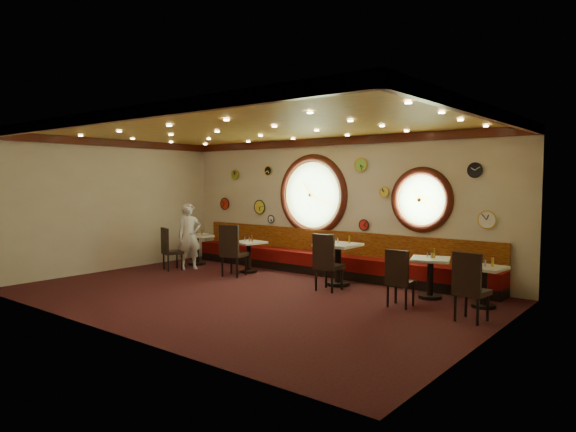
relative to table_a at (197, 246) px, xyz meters
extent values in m
cube|color=black|center=(3.49, -1.80, -0.49)|extent=(9.00, 6.00, 0.00)
cube|color=gold|center=(3.49, -1.80, 2.71)|extent=(9.00, 6.00, 0.02)
cube|color=beige|center=(3.49, 1.20, 1.11)|extent=(9.00, 0.02, 3.20)
cube|color=beige|center=(3.49, -4.80, 1.11)|extent=(9.00, 0.02, 3.20)
cube|color=beige|center=(-1.01, -1.80, 1.11)|extent=(0.02, 6.00, 3.20)
cube|color=beige|center=(7.99, -1.80, 1.11)|extent=(0.02, 6.00, 3.20)
cube|color=#3B130A|center=(3.49, 1.15, 2.62)|extent=(9.00, 0.10, 0.18)
cube|color=#3B130A|center=(3.49, -4.75, 2.62)|extent=(9.00, 0.10, 0.18)
cube|color=#3B130A|center=(-0.96, -1.80, 2.62)|extent=(0.10, 6.00, 0.18)
cube|color=#3B130A|center=(7.94, -1.80, 2.62)|extent=(0.10, 6.00, 0.18)
cube|color=black|center=(3.49, 0.92, -0.39)|extent=(8.00, 0.55, 0.20)
cube|color=#590707|center=(3.49, 0.92, -0.14)|extent=(8.00, 0.55, 0.30)
cube|color=#621107|center=(3.49, 1.14, 0.26)|extent=(8.00, 0.10, 0.55)
cylinder|color=#83AE68|center=(2.89, 1.19, 1.36)|extent=(1.66, 0.02, 1.66)
torus|color=#3B130A|center=(2.89, 1.18, 1.36)|extent=(1.98, 0.18, 1.98)
torus|color=gold|center=(2.89, 1.15, 1.36)|extent=(1.61, 0.03, 1.61)
cylinder|color=#83AE68|center=(5.69, 1.19, 1.31)|extent=(1.10, 0.02, 1.10)
torus|color=#3B130A|center=(5.69, 1.18, 1.31)|extent=(1.38, 0.18, 1.38)
torus|color=gold|center=(5.69, 1.15, 1.31)|extent=(1.09, 0.03, 1.09)
cylinder|color=black|center=(6.79, 1.16, 1.91)|extent=(0.28, 0.03, 0.28)
cylinder|color=white|center=(1.59, 1.16, 0.71)|extent=(0.20, 0.03, 0.20)
cylinder|color=red|center=(-0.11, 1.16, 1.06)|extent=(0.32, 0.03, 0.32)
cylinder|color=#8DD943|center=(4.24, 1.16, 2.06)|extent=(0.30, 0.03, 0.30)
cylinder|color=black|center=(1.49, 1.16, 1.96)|extent=(0.24, 0.03, 0.24)
cylinder|color=#D5D347|center=(4.84, 1.16, 1.46)|extent=(0.22, 0.03, 0.22)
cylinder|color=yellow|center=(1.19, 1.16, 1.01)|extent=(0.36, 0.03, 0.36)
cylinder|color=red|center=(4.34, 1.16, 0.71)|extent=(0.24, 0.03, 0.24)
cylinder|color=#84AC22|center=(0.29, 1.16, 1.86)|extent=(0.26, 0.03, 0.26)
cylinder|color=white|center=(7.04, 1.16, 0.96)|extent=(0.34, 0.03, 0.34)
cylinder|color=black|center=(0.00, 0.00, -0.46)|extent=(0.45, 0.45, 0.06)
cylinder|color=black|center=(0.00, 0.00, -0.11)|extent=(0.12, 0.12, 0.71)
cube|color=silver|center=(0.00, 0.00, 0.26)|extent=(0.91, 0.91, 0.05)
cylinder|color=black|center=(1.83, 0.03, -0.46)|extent=(0.43, 0.43, 0.06)
cylinder|color=black|center=(1.83, 0.03, -0.13)|extent=(0.12, 0.12, 0.68)
cube|color=silver|center=(1.83, 0.03, 0.23)|extent=(0.77, 0.77, 0.05)
cylinder|color=black|center=(4.34, 0.09, -0.46)|extent=(0.50, 0.50, 0.07)
cylinder|color=black|center=(4.34, 0.09, -0.06)|extent=(0.14, 0.14, 0.80)
cube|color=silver|center=(4.34, 0.09, 0.36)|extent=(0.82, 0.82, 0.06)
cylinder|color=black|center=(6.34, 0.16, -0.46)|extent=(0.43, 0.43, 0.06)
cylinder|color=black|center=(6.34, 0.16, -0.12)|extent=(0.12, 0.12, 0.69)
cube|color=silver|center=(6.34, 0.16, 0.24)|extent=(0.88, 0.88, 0.05)
cylinder|color=black|center=(7.35, 0.08, -0.47)|extent=(0.41, 0.41, 0.06)
cylinder|color=black|center=(7.35, 0.08, -0.14)|extent=(0.11, 0.11, 0.66)
cube|color=silver|center=(7.35, 0.08, 0.20)|extent=(0.71, 0.71, 0.05)
cube|color=black|center=(0.14, -0.90, -0.06)|extent=(0.56, 0.56, 0.08)
cube|color=black|center=(0.07, -1.08, 0.27)|extent=(0.43, 0.20, 0.57)
cube|color=black|center=(1.89, -0.52, 0.00)|extent=(0.60, 0.60, 0.09)
cube|color=black|center=(1.94, -0.73, 0.37)|extent=(0.50, 0.18, 0.65)
cube|color=black|center=(4.48, -0.46, -0.01)|extent=(0.49, 0.49, 0.08)
cube|color=black|center=(4.49, -0.66, 0.34)|extent=(0.48, 0.08, 0.63)
cube|color=black|center=(6.20, -0.76, -0.07)|extent=(0.45, 0.45, 0.07)
cube|color=black|center=(6.21, -0.94, 0.24)|extent=(0.43, 0.08, 0.55)
cube|color=black|center=(7.49, -0.92, -0.03)|extent=(0.51, 0.51, 0.08)
cube|color=black|center=(7.47, -1.12, 0.30)|extent=(0.46, 0.11, 0.60)
cylinder|color=silver|center=(-0.10, 0.09, 0.34)|extent=(0.04, 0.04, 0.10)
cylinder|color=silver|center=(1.71, 0.04, 0.30)|extent=(0.04, 0.04, 0.10)
cylinder|color=silver|center=(4.28, 0.16, 0.44)|extent=(0.04, 0.04, 0.10)
cylinder|color=silver|center=(6.24, 0.24, 0.31)|extent=(0.03, 0.03, 0.09)
cylinder|color=silver|center=(0.06, -0.04, 0.34)|extent=(0.03, 0.03, 0.10)
cylinder|color=#BBBBC0|center=(1.84, 0.05, 0.31)|extent=(0.04, 0.04, 0.11)
cylinder|color=silver|center=(4.30, 0.01, 0.44)|extent=(0.04, 0.04, 0.11)
cylinder|color=silver|center=(6.34, 0.18, 0.31)|extent=(0.03, 0.03, 0.09)
cylinder|color=gold|center=(0.08, 0.11, 0.36)|extent=(0.04, 0.04, 0.14)
cylinder|color=gold|center=(1.92, 0.06, 0.33)|extent=(0.05, 0.05, 0.15)
cylinder|color=gold|center=(4.51, 0.25, 0.47)|extent=(0.05, 0.05, 0.16)
cylinder|color=gold|center=(6.39, 0.20, 0.36)|extent=(0.06, 0.06, 0.18)
cylinder|color=silver|center=(7.24, 0.12, 0.28)|extent=(0.04, 0.04, 0.11)
cylinder|color=silver|center=(7.37, 0.05, 0.28)|extent=(0.04, 0.04, 0.11)
cylinder|color=yellow|center=(7.47, 0.14, 0.31)|extent=(0.05, 0.05, 0.16)
imported|color=silver|center=(0.39, -0.57, 0.32)|extent=(0.60, 0.71, 1.64)
camera|label=1|loc=(10.18, -8.90, 1.71)|focal=32.00mm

